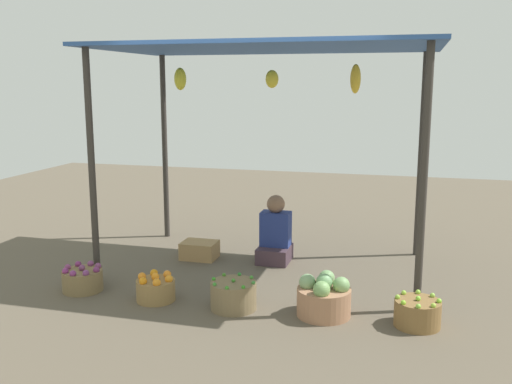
{
  "coord_description": "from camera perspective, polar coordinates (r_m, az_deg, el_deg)",
  "views": [
    {
      "loc": [
        1.51,
        -6.07,
        2.05
      ],
      "look_at": [
        0.0,
        -0.5,
        0.95
      ],
      "focal_mm": 40.3,
      "sensor_mm": 36.0,
      "label": 1
    }
  ],
  "objects": [
    {
      "name": "wooden_crate_near_vendor",
      "position": [
        6.86,
        -5.62,
        -5.76
      ],
      "size": [
        0.41,
        0.32,
        0.2
      ],
      "primitive_type": "cube",
      "color": "#A68050",
      "rests_on": "ground"
    },
    {
      "name": "vendor_person",
      "position": [
        6.69,
        1.92,
        -4.39
      ],
      "size": [
        0.36,
        0.44,
        0.78
      ],
      "color": "#44313C",
      "rests_on": "ground"
    },
    {
      "name": "market_stall_structure",
      "position": [
        6.26,
        1.22,
        12.61
      ],
      "size": [
        3.56,
        2.11,
        2.44
      ],
      "color": "#38332D",
      "rests_on": "ground"
    },
    {
      "name": "basket_oranges",
      "position": [
        5.64,
        -9.92,
        -9.45
      ],
      "size": [
        0.37,
        0.37,
        0.27
      ],
      "color": "olive",
      "rests_on": "ground"
    },
    {
      "name": "basket_cabbages",
      "position": [
        5.24,
        6.76,
        -10.39
      ],
      "size": [
        0.48,
        0.48,
        0.39
      ],
      "color": "#A57555",
      "rests_on": "ground"
    },
    {
      "name": "ground_plane",
      "position": [
        6.58,
        1.15,
        -7.36
      ],
      "size": [
        14.0,
        14.0,
        0.0
      ],
      "primitive_type": "plane",
      "color": "brown"
    },
    {
      "name": "basket_green_chilies",
      "position": [
        5.37,
        -2.25,
        -10.19
      ],
      "size": [
        0.42,
        0.42,
        0.29
      ],
      "color": "olive",
      "rests_on": "ground"
    },
    {
      "name": "basket_purple_onions",
      "position": [
        6.06,
        -16.83,
        -8.32
      ],
      "size": [
        0.4,
        0.4,
        0.27
      ],
      "color": "olive",
      "rests_on": "ground"
    },
    {
      "name": "basket_limes",
      "position": [
        5.19,
        15.72,
        -11.47
      ],
      "size": [
        0.39,
        0.39,
        0.27
      ],
      "color": "olive",
      "rests_on": "ground"
    }
  ]
}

